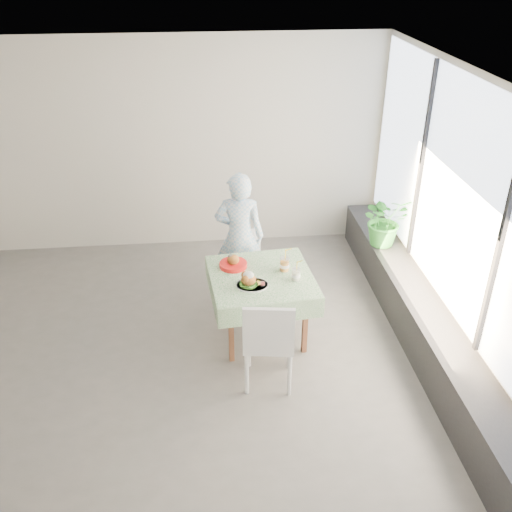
{
  "coord_description": "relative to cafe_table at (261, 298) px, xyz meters",
  "views": [
    {
      "loc": [
        0.58,
        -4.73,
        3.79
      ],
      "look_at": [
        1.1,
        0.3,
        0.95
      ],
      "focal_mm": 40.0,
      "sensor_mm": 36.0,
      "label": 1
    }
  ],
  "objects": [
    {
      "name": "wall_right",
      "position": [
        1.85,
        -0.25,
        0.94
      ],
      "size": [
        0.02,
        5.0,
        2.8
      ],
      "primitive_type": "cube",
      "color": "beige",
      "rests_on": "ground"
    },
    {
      "name": "cafe_table",
      "position": [
        0.0,
        0.0,
        0.0
      ],
      "size": [
        1.13,
        1.13,
        0.74
      ],
      "color": "brown",
      "rests_on": "ground"
    },
    {
      "name": "main_dish",
      "position": [
        -0.13,
        -0.19,
        0.34
      ],
      "size": [
        0.33,
        0.33,
        0.17
      ],
      "color": "white",
      "rests_on": "cafe_table"
    },
    {
      "name": "floor",
      "position": [
        -1.15,
        -0.25,
        -0.46
      ],
      "size": [
        6.0,
        6.0,
        0.0
      ],
      "primitive_type": "plane",
      "color": "#585653",
      "rests_on": "ground"
    },
    {
      "name": "second_dish",
      "position": [
        -0.28,
        0.21,
        0.32
      ],
      "size": [
        0.29,
        0.29,
        0.14
      ],
      "color": "red",
      "rests_on": "cafe_table"
    },
    {
      "name": "juice_cup_orange",
      "position": [
        0.25,
        0.08,
        0.35
      ],
      "size": [
        0.11,
        0.11,
        0.3
      ],
      "color": "white",
      "rests_on": "cafe_table"
    },
    {
      "name": "wall_back",
      "position": [
        -1.15,
        2.25,
        0.94
      ],
      "size": [
        6.0,
        0.02,
        2.8
      ],
      "primitive_type": "cube",
      "color": "beige",
      "rests_on": "ground"
    },
    {
      "name": "chair_far",
      "position": [
        -0.04,
        0.81,
        -0.22
      ],
      "size": [
        0.47,
        0.47,
        0.79
      ],
      "color": "white",
      "rests_on": "ground"
    },
    {
      "name": "chair_near",
      "position": [
        -0.01,
        -0.76,
        -0.16
      ],
      "size": [
        0.52,
        0.52,
        0.98
      ],
      "color": "white",
      "rests_on": "ground"
    },
    {
      "name": "potted_plant",
      "position": [
        1.61,
        0.99,
        0.36
      ],
      "size": [
        0.62,
        0.55,
        0.64
      ],
      "primitive_type": "imported",
      "rotation": [
        0.0,
        0.0,
        0.08
      ],
      "color": "#2B7F2A",
      "rests_on": "window_ledge"
    },
    {
      "name": "ceiling",
      "position": [
        -1.15,
        -0.25,
        2.34
      ],
      "size": [
        6.0,
        6.0,
        0.0
      ],
      "primitive_type": "plane",
      "rotation": [
        3.14,
        0.0,
        0.0
      ],
      "color": "white",
      "rests_on": "ground"
    },
    {
      "name": "window_ledge",
      "position": [
        1.65,
        -0.25,
        -0.21
      ],
      "size": [
        0.4,
        4.8,
        0.5
      ],
      "primitive_type": "cube",
      "color": "black",
      "rests_on": "ground"
    },
    {
      "name": "diner",
      "position": [
        -0.16,
        0.82,
        0.32
      ],
      "size": [
        0.62,
        0.46,
        1.56
      ],
      "primitive_type": "imported",
      "rotation": [
        0.0,
        0.0,
        2.98
      ],
      "color": "#93C6EB",
      "rests_on": "ground"
    },
    {
      "name": "juice_cup_lemonade",
      "position": [
        0.34,
        -0.12,
        0.34
      ],
      "size": [
        0.09,
        0.09,
        0.26
      ],
      "color": "white",
      "rests_on": "cafe_table"
    },
    {
      "name": "wall_front",
      "position": [
        -1.15,
        -2.75,
        0.94
      ],
      "size": [
        6.0,
        0.02,
        2.8
      ],
      "primitive_type": "cube",
      "color": "beige",
      "rests_on": "ground"
    },
    {
      "name": "window_pane",
      "position": [
        1.82,
        -0.25,
        1.19
      ],
      "size": [
        0.01,
        4.8,
        2.18
      ],
      "primitive_type": "cube",
      "color": "#D1E0F9",
      "rests_on": "ground"
    }
  ]
}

